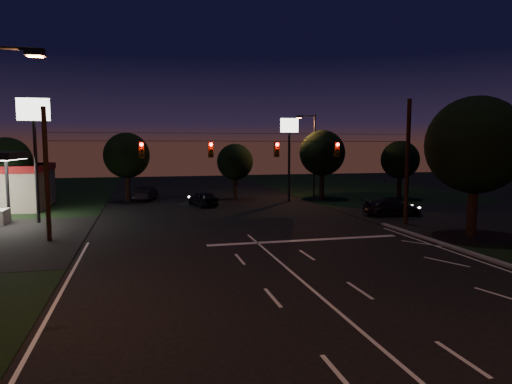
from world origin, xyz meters
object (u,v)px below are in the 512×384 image
object	(u,v)px
utility_pole_right	(405,224)
car_oncoming_b	(146,193)
tree_right_near	(474,146)
car_oncoming_a	(203,199)
car_cross	(392,208)

from	to	relation	value
utility_pole_right	car_oncoming_b	world-z (taller)	utility_pole_right
tree_right_near	car_oncoming_b	world-z (taller)	tree_right_near
tree_right_near	car_oncoming_b	size ratio (longest dim) A/B	1.93
car_oncoming_a	car_cross	world-z (taller)	car_oncoming_a
utility_pole_right	tree_right_near	xyz separation A→B (m)	(1.53, -4.83, 5.68)
car_cross	utility_pole_right	bearing A→B (deg)	169.08
car_oncoming_b	tree_right_near	bearing A→B (deg)	143.71
car_oncoming_a	car_oncoming_b	size ratio (longest dim) A/B	0.92
utility_pole_right	tree_right_near	bearing A→B (deg)	-72.47
car_oncoming_b	car_cross	size ratio (longest dim) A/B	0.96
car_oncoming_b	car_cross	bearing A→B (deg)	155.47
utility_pole_right	car_oncoming_a	size ratio (longest dim) A/B	2.16
tree_right_near	car_cross	bearing A→B (deg)	92.58
car_cross	car_oncoming_a	bearing A→B (deg)	61.74
utility_pole_right	tree_right_near	world-z (taller)	tree_right_near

